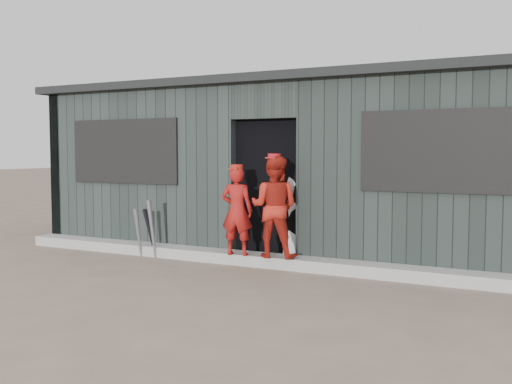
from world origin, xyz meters
The scene contains 9 objects.
ground centered at (0.00, 0.00, 0.00)m, with size 80.00×80.00×0.00m, color #6F5A4D.
curb centered at (0.00, 1.82, 0.07)m, with size 8.00×0.36×0.15m, color #969591.
bat_left centered at (-1.82, 1.58, 0.36)m, with size 0.07×0.07×0.72m, color gray.
bat_mid centered at (-1.58, 1.59, 0.43)m, with size 0.07×0.07×0.85m, color gray.
bat_right centered at (-1.71, 1.71, 0.36)m, with size 0.07×0.07×0.72m, color black.
player_red_left centered at (-0.21, 1.64, 0.75)m, with size 0.44×0.29×1.20m, color maroon.
player_red_right centered at (0.31, 1.71, 0.82)m, with size 0.65×0.51×1.34m, color #AB2015.
player_grey_back centered at (0.37, 2.28, 0.62)m, with size 0.61×0.39×1.24m, color silver.
dugout centered at (0.00, 3.50, 1.29)m, with size 8.30×3.30×2.62m.
Camera 1 is at (3.44, -5.06, 1.54)m, focal length 40.00 mm.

